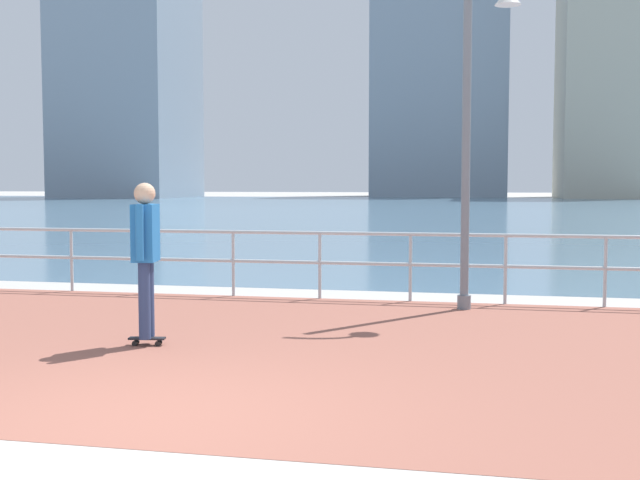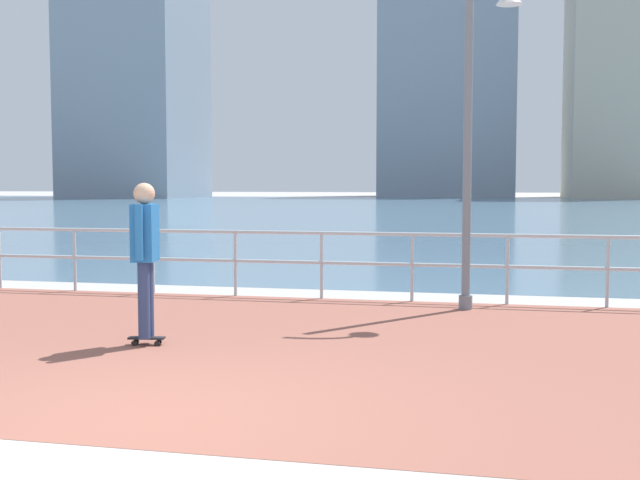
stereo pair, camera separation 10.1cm
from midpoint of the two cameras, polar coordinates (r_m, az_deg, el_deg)
The scene contains 9 objects.
ground at distance 45.58m, azimuth 8.58°, elevation 1.82°, with size 220.00×220.00×0.00m, color #ADAAA5.
brick_paving at distance 8.93m, azimuth -5.05°, elevation -7.42°, with size 28.00×7.10×0.01m, color #935647.
harbor_water at distance 57.01m, azimuth 9.23°, elevation 2.26°, with size 180.00×88.00×0.00m, color slate.
waterfront_railing at distance 12.24m, azimuth -0.25°, elevation -0.87°, with size 25.25×0.06×1.05m.
lamppost at distance 11.35m, azimuth 11.08°, elevation 9.30°, with size 0.81×0.36×5.11m.
skateboarder at distance 8.87m, azimuth -12.75°, elevation -0.55°, with size 0.41×0.56×1.79m.
tower_concrete at distance 103.69m, azimuth 19.76°, elevation 11.67°, with size 10.38×15.99×33.40m.
tower_glass at distance 109.08m, azimuth 8.69°, elevation 10.92°, with size 17.26×15.62×31.30m.
tower_beige at distance 104.12m, azimuth -13.74°, elevation 12.52°, with size 14.56×14.93×36.10m.
Camera 1 is at (2.49, -5.48, 1.79)m, focal length 44.51 mm.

